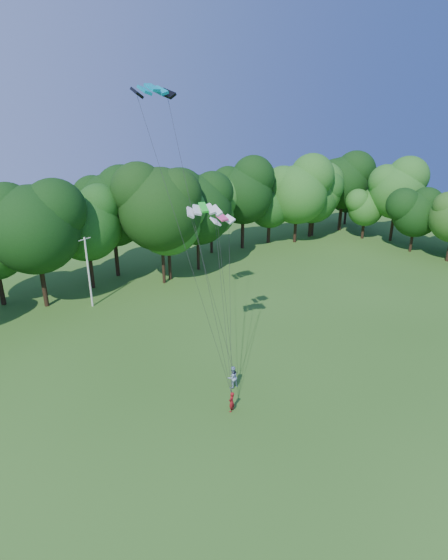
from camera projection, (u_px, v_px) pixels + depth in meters
ground at (377, 467)px, 25.65m from camera, size 160.00×160.00×0.00m
utility_pole at (88, 272)px, 45.03m from camera, size 1.46×0.59×7.59m
kite_flyer_left at (232, 402)px, 30.11m from camera, size 0.66×0.56×1.53m
kite_flyer_right at (232, 377)px, 32.66m from camera, size 0.88×0.69×1.78m
kite_teal at (152, 88)px, 30.03m from camera, size 2.99×1.35×0.61m
kite_green at (203, 207)px, 30.33m from camera, size 2.59×1.77×0.58m
kite_pink at (222, 217)px, 34.11m from camera, size 1.97×1.02×0.43m
tree_back_center at (160, 205)px, 49.17m from camera, size 10.43×10.43×15.17m
tree_back_east at (313, 187)px, 68.71m from camera, size 8.79×8.79×12.78m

